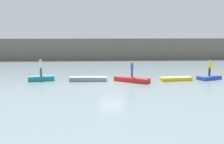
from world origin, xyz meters
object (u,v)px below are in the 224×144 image
rowboat_teal (41,78)px  person_white_shirt (41,67)px  rowboat_grey (88,79)px  person_hiviz_shirt (210,67)px  person_blue_shirt (132,68)px  rowboat_blue (209,78)px  rowboat_red (132,80)px  rowboat_yellow (176,79)px

rowboat_teal → person_white_shirt: bearing=0.4°
rowboat_teal → rowboat_grey: (5.02, -0.48, -0.03)m
person_hiviz_shirt → rowboat_teal: bearing=179.3°
person_blue_shirt → rowboat_teal: bearing=172.8°
rowboat_grey → rowboat_blue: (13.18, 0.25, -0.02)m
rowboat_teal → rowboat_blue: (18.20, -0.23, -0.05)m
person_white_shirt → person_blue_shirt: 9.65m
rowboat_red → rowboat_yellow: rowboat_red is taller
rowboat_teal → rowboat_blue: size_ratio=1.01×
rowboat_red → rowboat_yellow: 4.83m
rowboat_red → person_hiviz_shirt: bearing=41.2°
rowboat_yellow → person_white_shirt: size_ratio=1.91×
rowboat_blue → person_hiviz_shirt: (0.00, 0.00, 1.15)m
person_hiviz_shirt → person_white_shirt: 18.21m
rowboat_yellow → person_white_shirt: bearing=169.3°
rowboat_teal → rowboat_red: size_ratio=0.72×
rowboat_red → rowboat_grey: bearing=-154.4°
rowboat_grey → rowboat_red: (4.55, -0.73, 0.02)m
rowboat_yellow → person_blue_shirt: bearing=178.4°
rowboat_yellow → person_hiviz_shirt: person_hiviz_shirt is taller
rowboat_grey → rowboat_red: size_ratio=1.04×
rowboat_yellow → person_hiviz_shirt: bearing=-1.3°
rowboat_teal → rowboat_red: 9.65m
rowboat_teal → person_blue_shirt: size_ratio=1.61×
rowboat_red → person_blue_shirt: (0.00, -0.00, 1.17)m
person_blue_shirt → person_hiviz_shirt: bearing=6.5°
rowboat_teal → person_blue_shirt: bearing=-20.8°
rowboat_grey → person_hiviz_shirt: person_hiviz_shirt is taller
rowboat_grey → rowboat_blue: bearing=2.5°
rowboat_teal → rowboat_grey: bearing=-19.1°
rowboat_yellow → person_hiviz_shirt: 4.03m
rowboat_yellow → person_hiviz_shirt: size_ratio=2.00×
rowboat_teal → person_white_shirt: 1.24m
person_hiviz_shirt → rowboat_yellow: bearing=-173.4°
person_blue_shirt → rowboat_red: bearing=90.0°
rowboat_teal → person_white_shirt: person_white_shirt is taller
rowboat_grey → rowboat_blue: rowboat_grey is taller
rowboat_red → rowboat_blue: 8.69m
rowboat_blue → rowboat_teal: bearing=154.4°
rowboat_grey → rowboat_yellow: bearing=0.2°
rowboat_red → person_hiviz_shirt: 8.76m
rowboat_yellow → person_hiviz_shirt: (3.84, 0.45, 1.16)m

